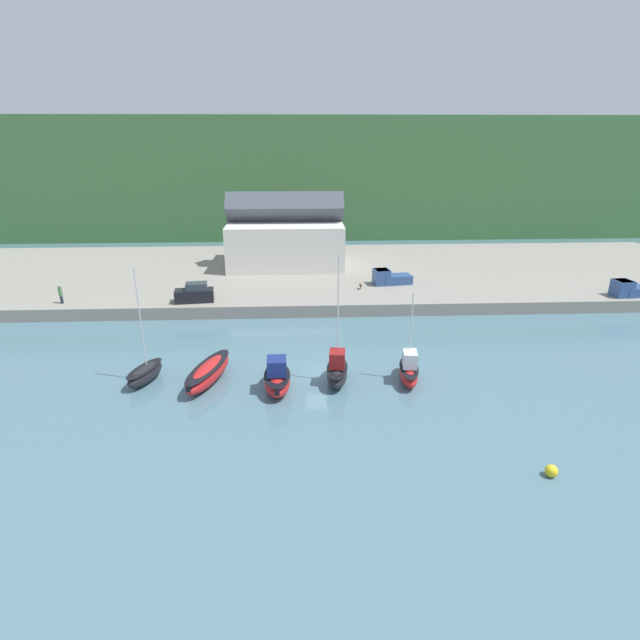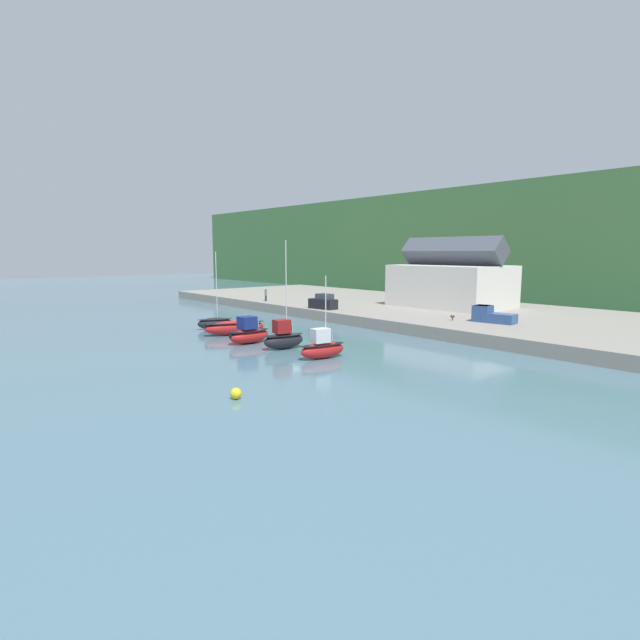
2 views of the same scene
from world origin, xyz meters
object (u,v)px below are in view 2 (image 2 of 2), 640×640
at_px(moored_boat_1, 235,327).
at_px(parked_car_1, 323,302).
at_px(dog_on_quay, 452,316).
at_px(moored_boat_2, 249,333).
at_px(mooring_buoy_0, 236,393).
at_px(moored_boat_3, 283,338).
at_px(moored_boat_0, 215,323).
at_px(person_on_quay, 266,294).
at_px(moored_boat_4, 322,347).
at_px(pickup_truck_0, 491,315).

relative_size(moored_boat_1, parked_car_1, 1.67).
bearing_deg(parked_car_1, dog_on_quay, -85.08).
height_order(moored_boat_2, dog_on_quay, moored_boat_2).
bearing_deg(mooring_buoy_0, moored_boat_3, 133.51).
relative_size(moored_boat_0, person_on_quay, 4.43).
distance_m(moored_boat_0, moored_boat_2, 10.88).
relative_size(moored_boat_4, dog_on_quay, 8.43).
bearing_deg(person_on_quay, moored_boat_0, -50.83).
height_order(moored_boat_3, parked_car_1, moored_boat_3).
xyz_separation_m(moored_boat_4, pickup_truck_0, (2.47, 23.44, 1.19)).
distance_m(person_on_quay, mooring_buoy_0, 50.57).
height_order(parked_car_1, pickup_truck_0, parked_car_1).
bearing_deg(dog_on_quay, moored_boat_4, 90.54).
distance_m(moored_boat_1, moored_boat_2, 5.83).
height_order(moored_boat_0, mooring_buoy_0, moored_boat_0).
bearing_deg(mooring_buoy_0, pickup_truck_0, 95.39).
xyz_separation_m(moored_boat_0, mooring_buoy_0, (27.15, -13.15, -0.44)).
relative_size(moored_boat_0, parked_car_1, 2.17).
xyz_separation_m(parked_car_1, pickup_truck_0, (22.79, 5.94, -0.10)).
height_order(moored_boat_2, pickup_truck_0, pickup_truck_0).
bearing_deg(moored_boat_1, moored_boat_0, -166.61).
bearing_deg(moored_boat_1, person_on_quay, 154.12).
height_order(pickup_truck_0, dog_on_quay, pickup_truck_0).
height_order(moored_boat_2, moored_boat_3, moored_boat_3).
distance_m(pickup_truck_0, dog_on_quay, 4.30).
bearing_deg(moored_boat_0, moored_boat_3, 16.02).
distance_m(moored_boat_3, mooring_buoy_0, 16.96).
relative_size(moored_boat_1, moored_boat_4, 0.99).
xyz_separation_m(parked_car_1, dog_on_quay, (19.01, 3.92, -0.46)).
xyz_separation_m(moored_boat_0, moored_boat_3, (15.48, -0.86, 0.30)).
distance_m(moored_boat_0, dog_on_quay, 28.73).
bearing_deg(parked_car_1, moored_boat_2, -159.04).
relative_size(moored_boat_2, person_on_quay, 2.24).
bearing_deg(moored_boat_2, moored_boat_0, 168.49).
distance_m(moored_boat_4, pickup_truck_0, 23.60).
relative_size(moored_boat_2, parked_car_1, 1.09).
distance_m(moored_boat_1, person_on_quay, 25.32).
xyz_separation_m(moored_boat_3, moored_boat_4, (5.82, 0.04, -0.09)).
height_order(moored_boat_1, dog_on_quay, dog_on_quay).
xyz_separation_m(moored_boat_2, moored_boat_3, (4.77, 0.99, 0.06)).
xyz_separation_m(moored_boat_2, moored_boat_4, (10.59, 1.03, -0.03)).
bearing_deg(mooring_buoy_0, moored_boat_0, 154.16).
height_order(moored_boat_0, moored_boat_1, moored_boat_0).
bearing_deg(person_on_quay, moored_boat_4, -26.66).
distance_m(moored_boat_0, moored_boat_1, 5.12).
bearing_deg(moored_boat_0, moored_boat_4, 17.00).
relative_size(moored_boat_1, dog_on_quay, 8.33).
relative_size(person_on_quay, mooring_buoy_0, 2.87).
xyz_separation_m(moored_boat_0, moored_boat_1, (5.11, -0.26, 0.06)).
bearing_deg(pickup_truck_0, person_on_quay, 90.82).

